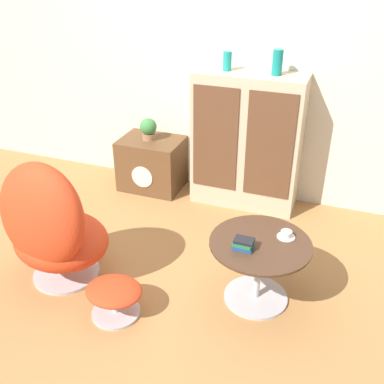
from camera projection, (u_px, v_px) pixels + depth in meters
The scene contains 12 objects.
ground_plane at pixel (140, 284), 3.28m from camera, with size 12.00×12.00×0.00m, color #A87542.
wall_back at pixel (214, 55), 4.00m from camera, with size 6.40×0.06×2.60m.
sideboard at pixel (247, 141), 4.03m from camera, with size 0.96×0.39×1.23m.
tv_console at pixel (152, 164), 4.47m from camera, with size 0.60×0.46×0.51m.
egg_chair at pixel (52, 228), 3.11m from camera, with size 0.82×0.77×0.98m.
ottoman at pixel (114, 294), 2.94m from camera, with size 0.38×0.33×0.24m.
coffee_table at pixel (259, 262), 3.00m from camera, with size 0.67×0.67×0.48m.
vase_leftmost at pixel (227, 61), 3.76m from camera, with size 0.07×0.07×0.16m.
vase_inner_left at pixel (277, 62), 3.62m from camera, with size 0.09×0.09×0.21m.
potted_plant at pixel (148, 129), 4.29m from camera, with size 0.16×0.16×0.21m.
teacup at pixel (286, 235), 2.96m from camera, with size 0.12×0.12×0.05m.
book_stack at pixel (244, 244), 2.85m from camera, with size 0.13×0.10×0.07m.
Camera 1 is at (1.24, -2.25, 2.18)m, focal length 42.00 mm.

